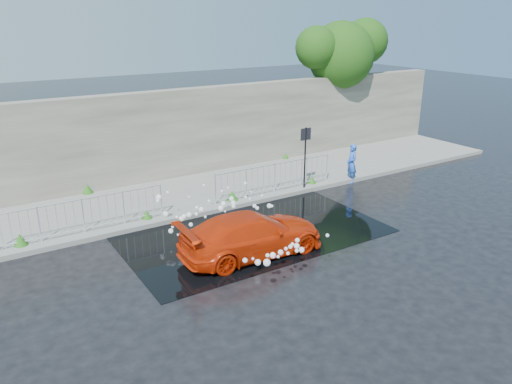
% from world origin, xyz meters
% --- Properties ---
extents(ground, '(90.00, 90.00, 0.00)m').
position_xyz_m(ground, '(0.00, 0.00, 0.00)').
color(ground, black).
rests_on(ground, ground).
extents(pavement, '(30.00, 4.00, 0.15)m').
position_xyz_m(pavement, '(0.00, 5.00, 0.07)').
color(pavement, slate).
rests_on(pavement, ground).
extents(curb, '(30.00, 0.25, 0.16)m').
position_xyz_m(curb, '(0.00, 3.00, 0.08)').
color(curb, slate).
rests_on(curb, ground).
extents(retaining_wall, '(30.00, 0.60, 3.50)m').
position_xyz_m(retaining_wall, '(0.00, 7.20, 1.90)').
color(retaining_wall, '#565048').
rests_on(retaining_wall, pavement).
extents(puddle, '(8.00, 5.00, 0.01)m').
position_xyz_m(puddle, '(0.50, 1.00, 0.01)').
color(puddle, black).
rests_on(puddle, ground).
extents(sign_post, '(0.45, 0.06, 2.50)m').
position_xyz_m(sign_post, '(4.20, 3.10, 1.72)').
color(sign_post, black).
rests_on(sign_post, ground).
extents(tree, '(5.09, 3.19, 6.31)m').
position_xyz_m(tree, '(9.60, 7.41, 4.76)').
color(tree, '#332114').
rests_on(tree, ground).
extents(railing_left, '(5.05, 0.05, 1.10)m').
position_xyz_m(railing_left, '(-4.00, 3.35, 0.74)').
color(railing_left, silver).
rests_on(railing_left, pavement).
extents(railing_right, '(5.05, 0.05, 1.10)m').
position_xyz_m(railing_right, '(3.00, 3.35, 0.74)').
color(railing_right, silver).
rests_on(railing_right, pavement).
extents(weeds, '(12.17, 3.93, 0.36)m').
position_xyz_m(weeds, '(-0.46, 4.47, 0.31)').
color(weeds, '#194F15').
rests_on(weeds, pavement).
extents(water_spray, '(3.60, 5.62, 1.04)m').
position_xyz_m(water_spray, '(-0.39, 0.56, 0.66)').
color(water_spray, white).
rests_on(water_spray, ground).
extents(red_car, '(4.27, 1.88, 1.22)m').
position_xyz_m(red_car, '(-0.30, -0.37, 0.61)').
color(red_car, red).
rests_on(red_car, ground).
extents(person, '(0.54, 0.66, 1.57)m').
position_xyz_m(person, '(6.50, 3.00, 0.79)').
color(person, blue).
rests_on(person, ground).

